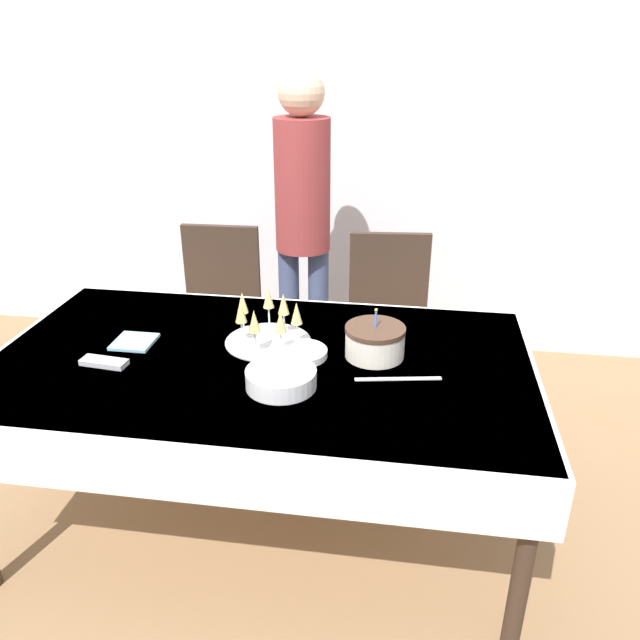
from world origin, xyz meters
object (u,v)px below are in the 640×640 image
dining_chair_far_left (219,312)px  birthday_cake (375,341)px  person_standing (303,209)px  dining_chair_far_right (388,323)px  plate_stack_dessert (302,353)px  plate_stack_main (281,378)px  champagne_tray (267,322)px

dining_chair_far_left → birthday_cake: dining_chair_far_left is taller
dining_chair_far_left → person_standing: bearing=26.3°
dining_chair_far_left → person_standing: (0.41, 0.20, 0.51)m
dining_chair_far_right → plate_stack_dessert: bearing=-108.4°
plate_stack_main → plate_stack_dessert: (0.03, 0.22, -0.02)m
person_standing → birthday_cake: bearing=-66.2°
champagne_tray → plate_stack_dessert: size_ratio=1.79×
dining_chair_far_left → birthday_cake: 1.21m
plate_stack_main → plate_stack_dessert: size_ratio=1.30×
plate_stack_dessert → champagne_tray: bearing=148.2°
person_standing → plate_stack_main: bearing=-83.3°
dining_chair_far_left → plate_stack_main: size_ratio=4.00×
plate_stack_main → person_standing: (-0.15, 1.27, 0.24)m
plate_stack_dessert → dining_chair_far_right: bearing=71.6°
dining_chair_far_right → person_standing: size_ratio=0.56×
dining_chair_far_right → person_standing: 0.72m
dining_chair_far_right → plate_stack_dessert: size_ratio=5.18×
champagne_tray → birthday_cake: bearing=-6.8°
birthday_cake → plate_stack_dessert: size_ratio=1.20×
person_standing → dining_chair_far_right: bearing=-23.7°
birthday_cake → plate_stack_main: birthday_cake is taller
dining_chair_far_left → plate_stack_main: (0.56, -1.07, 0.27)m
dining_chair_far_left → person_standing: 0.68m
dining_chair_far_left → birthday_cake: (0.86, -0.80, 0.29)m
dining_chair_far_left → plate_stack_dessert: size_ratio=5.18×
dining_chair_far_right → champagne_tray: dining_chair_far_right is taller
dining_chair_far_right → champagne_tray: bearing=-119.9°
plate_stack_dessert → person_standing: person_standing is taller
dining_chair_far_right → plate_stack_main: dining_chair_far_right is taller
plate_stack_main → dining_chair_far_right: bearing=73.6°
dining_chair_far_right → champagne_tray: 0.93m
birthday_cake → dining_chair_far_left: bearing=136.8°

